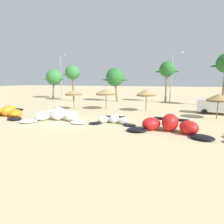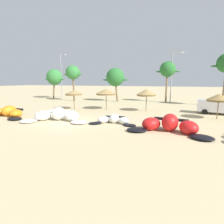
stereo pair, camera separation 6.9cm
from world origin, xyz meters
The scene contains 16 objects.
ground_plane centered at (0.00, 0.00, 0.00)m, with size 260.00×260.00×0.00m, color #C6B284.
kite_far_left centered at (-8.86, 0.29, 0.49)m, with size 7.23×3.48×1.28m.
kite_left centered at (-1.64, 0.34, 0.54)m, with size 7.27×4.34×1.41m.
kite_left_of_center centered at (4.53, 1.12, 0.35)m, with size 5.01×2.56×0.91m.
kite_center centered at (9.95, -0.27, 0.57)m, with size 7.06×3.58×1.50m.
beach_umbrella_near_van centered at (-3.95, 7.67, 2.51)m, with size 2.59×2.59×2.86m.
beach_umbrella_middle centered at (0.52, 9.46, 2.65)m, with size 3.13×3.13×3.10m.
beach_umbrella_near_palms centered at (6.50, 9.58, 2.66)m, with size 2.80×2.80×3.14m.
beach_umbrella_outermost centered at (14.87, 6.91, 2.43)m, with size 2.52×2.52×2.86m.
parked_van centered at (15.51, 10.47, 1.09)m, with size 5.08×2.82×1.84m.
palm_leftmost centered at (-17.80, 21.86, 5.12)m, with size 5.71×3.81×7.07m.
palm_left centered at (-10.33, 18.09, 5.91)m, with size 4.48×2.99×7.50m.
palm_left_of_gap centered at (-1.57, 20.11, 4.98)m, with size 5.59×3.72×6.88m.
palm_center_left centered at (8.62, 21.99, 6.41)m, with size 4.58×3.06×8.04m.
lamppost_west centered at (-17.67, 24.79, 6.00)m, with size 1.83×0.24×10.88m.
lamppost_west_center centered at (9.60, 21.39, 5.39)m, with size 2.12×0.24×9.61m.
Camera 2 is at (10.25, -15.78, 4.26)m, focal length 28.92 mm.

